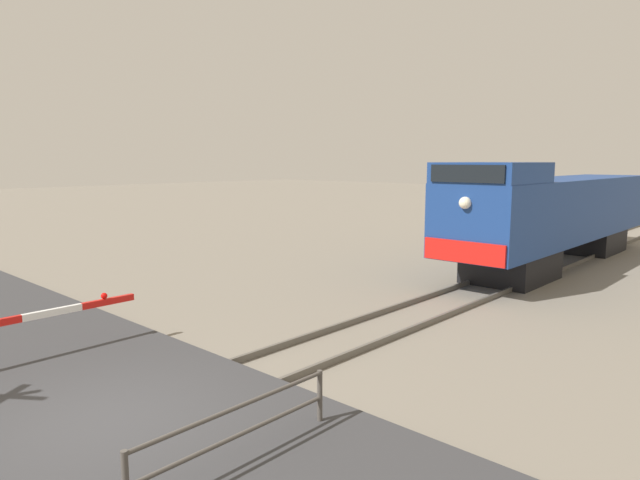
% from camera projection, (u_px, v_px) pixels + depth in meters
% --- Properties ---
extents(ground_plane, '(160.00, 160.00, 0.00)m').
position_uv_depth(ground_plane, '(109.00, 430.00, 8.38)').
color(ground_plane, gray).
extents(rail_track_left, '(0.08, 80.00, 0.15)m').
position_uv_depth(rail_track_left, '(88.00, 411.00, 8.85)').
color(rail_track_left, '#59544C').
rests_on(rail_track_left, ground_plane).
extents(rail_track_right, '(0.08, 80.00, 0.15)m').
position_uv_depth(rail_track_right, '(133.00, 441.00, 7.88)').
color(rail_track_right, '#59544C').
rests_on(rail_track_right, ground_plane).
extents(road_surface, '(36.00, 5.69, 0.16)m').
position_uv_depth(road_surface, '(109.00, 425.00, 8.37)').
color(road_surface, '#38383A').
rests_on(road_surface, ground_plane).
extents(locomotive, '(2.72, 15.21, 4.00)m').
position_uv_depth(locomotive, '(555.00, 213.00, 21.31)').
color(locomotive, black).
rests_on(locomotive, ground_plane).
extents(guard_railing, '(0.08, 3.21, 0.95)m').
position_uv_depth(guard_railing, '(238.00, 427.00, 7.13)').
color(guard_railing, '#4C4742').
rests_on(guard_railing, ground_plane).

